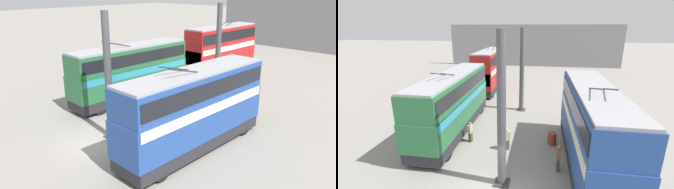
% 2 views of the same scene
% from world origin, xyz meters
% --- Properties ---
extents(depot_back_wall, '(0.50, 36.00, 8.64)m').
position_xyz_m(depot_back_wall, '(40.11, 0.00, 4.32)').
color(depot_back_wall, gray).
rests_on(depot_back_wall, ground_plane).
extents(support_column_near, '(0.82, 0.82, 8.20)m').
position_xyz_m(support_column_near, '(1.56, 0.00, 3.98)').
color(support_column_near, '#4C4C51').
rests_on(support_column_near, ground_plane).
extents(support_column_far, '(0.82, 0.82, 8.20)m').
position_xyz_m(support_column_far, '(13.03, 0.00, 3.98)').
color(support_column_far, '#4C4C51').
rests_on(support_column_far, ground_plane).
extents(bus_left_near, '(10.79, 2.54, 5.61)m').
position_xyz_m(bus_left_near, '(4.10, -4.93, 2.85)').
color(bus_left_near, black).
rests_on(bus_left_near, ground_plane).
extents(bus_right_near, '(11.30, 2.54, 5.39)m').
position_xyz_m(bus_right_near, '(7.38, 4.93, 2.72)').
color(bus_right_near, black).
rests_on(bus_right_near, ground_plane).
extents(bus_right_mid, '(10.10, 2.54, 5.90)m').
position_xyz_m(bus_right_mid, '(20.47, 4.93, 3.00)').
color(bus_right_mid, black).
rests_on(bus_right_mid, ground_plane).
extents(person_aisle_midway, '(0.46, 0.47, 1.58)m').
position_xyz_m(person_aisle_midway, '(5.10, 0.27, 0.83)').
color(person_aisle_midway, '#384251').
rests_on(person_aisle_midway, ground_plane).
extents(person_by_right_row, '(0.46, 0.33, 1.58)m').
position_xyz_m(person_by_right_row, '(5.80, 3.12, 0.83)').
color(person_by_right_row, '#473D33').
rests_on(person_by_right_row, ground_plane).
extents(person_by_left_row, '(0.43, 0.25, 1.70)m').
position_xyz_m(person_by_left_row, '(3.23, -3.11, 0.90)').
color(person_by_left_row, '#384251').
rests_on(person_by_left_row, ground_plane).
extents(oil_drum, '(0.66, 0.66, 0.90)m').
position_xyz_m(oil_drum, '(6.37, -2.87, 0.45)').
color(oil_drum, '#933828').
rests_on(oil_drum, ground_plane).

